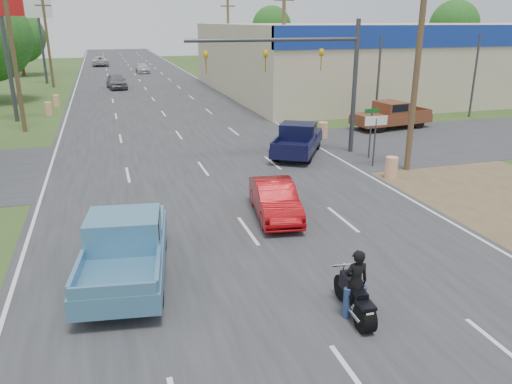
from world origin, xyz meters
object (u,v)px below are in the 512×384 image
object	(u,v)px
red_convertible	(275,200)
distant_car_grey	(116,81)
navy_pickup	(298,139)
distant_car_white	(100,61)
rider	(356,286)
brown_pickup	(390,115)
distant_car_silver	(143,68)
blue_pickup	(125,245)
motorcycle	(356,300)

from	to	relation	value
red_convertible	distant_car_grey	xyz separation A→B (m)	(-4.23, 39.78, 0.12)
navy_pickup	distant_car_white	world-z (taller)	navy_pickup
navy_pickup	rider	bearing A→B (deg)	-74.65
navy_pickup	brown_pickup	xyz separation A→B (m)	(8.39, 4.65, 0.05)
rider	distant_car_silver	world-z (taller)	rider
blue_pickup	distant_car_grey	distance (m)	42.79
distant_car_silver	brown_pickup	bearing A→B (deg)	-74.97
red_convertible	distant_car_grey	bearing A→B (deg)	104.13
distant_car_silver	distant_car_grey	bearing A→B (deg)	-104.98
blue_pickup	distant_car_white	distance (m)	72.90
navy_pickup	blue_pickup	bearing A→B (deg)	-98.73
motorcycle	blue_pickup	size ratio (longest dim) A/B	0.37
motorcycle	rider	xyz separation A→B (m)	(0.00, 0.05, 0.37)
brown_pickup	distant_car_white	world-z (taller)	brown_pickup
distant_car_grey	distant_car_silver	bearing A→B (deg)	70.97
red_convertible	distant_car_grey	distance (m)	40.01
rider	navy_pickup	distance (m)	15.76
distant_car_grey	distant_car_silver	size ratio (longest dim) A/B	1.07
motorcycle	navy_pickup	xyz separation A→B (m)	(4.45, 15.17, 0.38)
rider	blue_pickup	size ratio (longest dim) A/B	0.29
distant_car_white	red_convertible	bearing A→B (deg)	93.00
brown_pickup	distant_car_silver	world-z (taller)	brown_pickup
red_convertible	rider	world-z (taller)	rider
rider	navy_pickup	world-z (taller)	navy_pickup
brown_pickup	distant_car_white	size ratio (longest dim) A/B	1.05
rider	blue_pickup	bearing A→B (deg)	-32.87
blue_pickup	brown_pickup	xyz separation A→B (m)	(18.03, 15.94, -0.02)
blue_pickup	rider	bearing A→B (deg)	-28.13
navy_pickup	distant_car_white	size ratio (longest dim) A/B	1.00
distant_car_white	navy_pickup	bearing A→B (deg)	97.44
distant_car_grey	distant_car_silver	world-z (taller)	distant_car_grey
distant_car_grey	distant_car_white	xyz separation A→B (m)	(-1.50, 30.12, -0.04)
brown_pickup	distant_car_silver	size ratio (longest dim) A/B	1.31
blue_pickup	brown_pickup	size ratio (longest dim) A/B	1.02
motorcycle	distant_car_white	distance (m)	76.97
rider	distant_car_white	world-z (taller)	rider
navy_pickup	distant_car_silver	size ratio (longest dim) A/B	1.25
brown_pickup	distant_car_silver	xyz separation A→B (m)	(-12.69, 43.56, -0.28)
navy_pickup	distant_car_grey	world-z (taller)	navy_pickup
red_convertible	blue_pickup	size ratio (longest dim) A/B	0.69
blue_pickup	navy_pickup	xyz separation A→B (m)	(9.63, 11.29, -0.07)
red_convertible	brown_pickup	world-z (taller)	brown_pickup
distant_car_silver	red_convertible	bearing A→B (deg)	-91.07
red_convertible	distant_car_white	bearing A→B (deg)	102.75
motorcycle	rider	bearing A→B (deg)	90.00
brown_pickup	blue_pickup	bearing A→B (deg)	122.80
motorcycle	distant_car_grey	xyz separation A→B (m)	(-3.94, 46.66, 0.30)
distant_car_grey	red_convertible	bearing A→B (deg)	-89.19
distant_car_silver	distant_car_white	size ratio (longest dim) A/B	0.80
motorcycle	navy_pickup	bearing A→B (deg)	77.24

